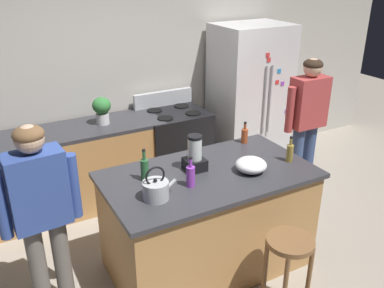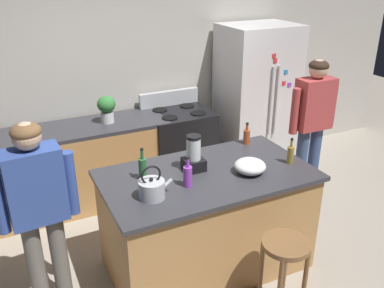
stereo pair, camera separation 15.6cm
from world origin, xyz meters
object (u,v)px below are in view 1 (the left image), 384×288
Objects in this scene: stove_range at (174,148)px; bottle_soda at (191,176)px; bottle_vinegar at (290,152)px; potted_plant at (102,109)px; kitchen_island at (208,220)px; mixing_bowl at (251,165)px; refrigerator at (249,99)px; person_by_sink_right at (307,116)px; bottle_cooking_sauce at (245,135)px; bar_stool at (289,256)px; person_by_island_left at (41,207)px; bottle_olive_oil at (145,169)px; tea_kettle at (156,189)px; blender_appliance at (195,156)px.

stove_range is 1.86m from bottle_soda.
stove_range is 4.75× the size of bottle_vinegar.
bottle_soda is (0.19, -1.67, -0.08)m from potted_plant.
kitchen_island is 0.64m from mixing_bowl.
person_by_sink_right is at bearing -84.16° from refrigerator.
person_by_sink_right is 7.61× the size of bottle_cooking_sauce.
bottle_soda is (-0.66, -1.65, 0.55)m from stove_range.
potted_plant is at bearing 106.05° from bar_stool.
kitchen_island is at bearing -4.32° from person_by_island_left.
stove_range is 4.07× the size of bottle_olive_oil.
kitchen_island is 0.82m from bar_stool.
person_by_sink_right is 6.19× the size of mixing_bowl.
potted_plant is at bearing 153.54° from person_by_sink_right.
bottle_vinegar is (1.17, -1.69, -0.09)m from potted_plant.
mixing_bowl is (0.08, 0.64, 0.47)m from bar_stool.
refrigerator reaches higher than bottle_vinegar.
refrigerator is 1.19× the size of person_by_island_left.
person_by_island_left is 2.96m from person_by_sink_right.
tea_kettle reaches higher than bottle_cooking_sauce.
stove_range is at bearing 178.68° from refrigerator.
potted_plant reaches higher than tea_kettle.
stove_range is at bearing 59.97° from tea_kettle.
bottle_olive_oil is at bearing 161.50° from mixing_bowl.
refrigerator reaches higher than tea_kettle.
mixing_bowl is at bearing 1.36° from tea_kettle.
bottle_soda reaches higher than bottle_cooking_sauce.
bottle_olive_oil is 1.00× the size of tea_kettle.
bottle_soda is 0.96× the size of mixing_bowl.
tea_kettle reaches higher than bottle_vinegar.
person_by_island_left is 6.72× the size of bottle_vinegar.
bottle_soda reaches higher than kitchen_island.
blender_appliance is 1.14× the size of tea_kettle.
bar_stool is at bearing -118.64° from refrigerator.
person_by_sink_right is (0.10, -0.95, 0.05)m from refrigerator.
kitchen_island is at bearing -105.33° from stove_range.
person_by_island_left is 0.96× the size of person_by_sink_right.
potted_plant reaches higher than bottle_soda.
mixing_bowl is 0.88m from tea_kettle.
person_by_island_left is at bearing 173.29° from bottle_vinegar.
refrigerator is 7.38× the size of bottle_soda.
potted_plant is at bearing 178.50° from refrigerator.
tea_kettle is at bearing -140.90° from refrigerator.
person_by_sink_right reaches higher than stove_range.
potted_plant is at bearing 124.61° from bottle_vinegar.
person_by_sink_right reaches higher than kitchen_island.
mixing_bowl is at bearing -125.32° from refrigerator.
bottle_soda is at bearing 7.53° from tea_kettle.
kitchen_island is at bearing -56.30° from blender_appliance.
blender_appliance is at bearing 54.65° from bottle_soda.
stove_range is 5.19× the size of bottle_cooking_sauce.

